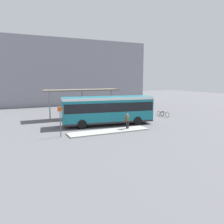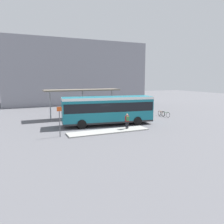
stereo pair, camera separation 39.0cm
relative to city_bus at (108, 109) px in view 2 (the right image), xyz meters
name	(u,v)px [view 2 (the right image)]	position (x,y,z in m)	size (l,w,h in m)	color
ground_plane	(108,125)	(-0.01, 0.00, -1.91)	(120.00, 120.00, 0.00)	#5B5B60
curb_island	(109,131)	(-1.26, -3.25, -1.85)	(8.41, 1.80, 0.12)	#9E9E99
city_bus	(108,109)	(0.00, 0.00, 0.00)	(10.67, 3.79, 3.28)	#197284
pedestrian_waiting	(127,120)	(0.89, -3.14, -0.88)	(0.41, 0.44, 1.59)	#232328
bicycle_green	(165,114)	(9.46, 1.71, -1.53)	(0.48, 1.76, 0.76)	black
bicycle_orange	(161,114)	(9.41, 2.57, -1.56)	(0.48, 1.63, 0.70)	black
station_shelter	(82,91)	(-1.40, 5.69, 1.79)	(10.21, 2.53, 3.91)	#706656
platform_sign	(60,120)	(-6.12, -3.19, -0.35)	(0.44, 0.08, 2.80)	#4C4C51
station_building	(75,73)	(2.53, 25.76, 4.67)	(29.84, 11.19, 13.16)	gray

